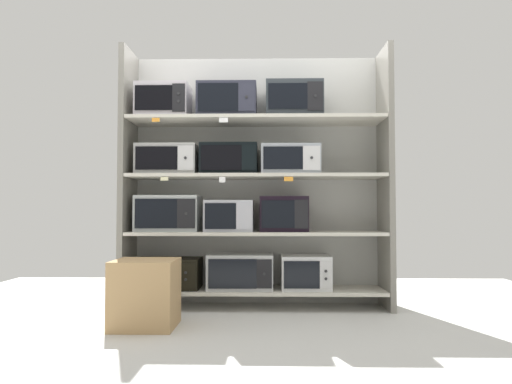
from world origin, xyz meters
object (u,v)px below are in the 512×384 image
object	(u,v)px
microwave_0	(168,273)
microwave_10	(228,102)
microwave_6	(167,160)
microwave_9	(164,102)
microwave_1	(240,271)
shipping_carton	(145,293)
microwave_4	(229,216)
microwave_3	(168,213)
microwave_11	(294,101)
microwave_8	(290,160)
microwave_5	(284,214)
microwave_2	(306,272)
microwave_7	(229,160)

from	to	relation	value
microwave_0	microwave_10	distance (m)	1.63
microwave_0	microwave_6	bearing A→B (deg)	179.72
microwave_0	microwave_9	distance (m)	1.55
microwave_6	microwave_10	distance (m)	0.76
microwave_1	shipping_carton	size ratio (longest dim) A/B	1.16
shipping_carton	microwave_4	bearing A→B (deg)	53.82
microwave_3	microwave_11	xyz separation A→B (m)	(1.14, 0.00, 1.01)
microwave_9	microwave_8	bearing A→B (deg)	-0.01
shipping_carton	microwave_5	bearing A→B (deg)	36.29
microwave_1	microwave_2	world-z (taller)	microwave_1
microwave_8	microwave_11	distance (m)	0.54
microwave_0	microwave_9	size ratio (longest dim) A/B	1.22
microwave_5	microwave_8	world-z (taller)	microwave_8
microwave_0	microwave_8	size ratio (longest dim) A/B	1.10
microwave_9	microwave_3	bearing A→B (deg)	-0.36
microwave_1	microwave_6	xyz separation A→B (m)	(-0.66, 0.00, 1.00)
microwave_0	microwave_8	world-z (taller)	microwave_8
microwave_10	shipping_carton	bearing A→B (deg)	-125.25
microwave_6	microwave_8	xyz separation A→B (m)	(1.11, -0.00, -0.01)
microwave_11	microwave_7	bearing A→B (deg)	-179.97
microwave_4	microwave_6	world-z (taller)	microwave_6
microwave_3	microwave_10	size ratio (longest dim) A/B	1.07
microwave_6	microwave_11	xyz separation A→B (m)	(1.14, 0.00, 0.53)
microwave_4	microwave_6	distance (m)	0.76
shipping_carton	microwave_1	bearing A→B (deg)	49.25
microwave_1	microwave_8	xyz separation A→B (m)	(0.45, 0.00, 0.99)
microwave_2	microwave_7	bearing A→B (deg)	180.00
microwave_2	microwave_4	world-z (taller)	microwave_4
microwave_1	microwave_7	xyz separation A→B (m)	(-0.10, 0.00, 1.00)
microwave_8	microwave_9	distance (m)	1.26
microwave_1	microwave_3	bearing A→B (deg)	179.99
microwave_1	microwave_11	bearing A→B (deg)	0.05
microwave_2	microwave_3	distance (m)	1.34
microwave_10	shipping_carton	distance (m)	1.86
microwave_2	shipping_carton	world-z (taller)	shipping_carton
microwave_5	microwave_9	xyz separation A→B (m)	(-1.09, 0.00, 1.02)
microwave_7	microwave_1	bearing A→B (deg)	-0.07
microwave_5	shipping_carton	xyz separation A→B (m)	(-1.05, -0.77, -0.59)
microwave_9	shipping_carton	bearing A→B (deg)	-87.42
microwave_6	microwave_10	xyz separation A→B (m)	(0.54, -0.00, 0.52)
microwave_5	microwave_8	distance (m)	0.49
microwave_1	shipping_carton	bearing A→B (deg)	-130.75
microwave_1	microwave_9	bearing A→B (deg)	179.97
microwave_6	microwave_8	size ratio (longest dim) A/B	1.04
microwave_7	microwave_11	size ratio (longest dim) A/B	1.01
microwave_9	microwave_11	world-z (taller)	microwave_11
microwave_2	microwave_11	xyz separation A→B (m)	(-0.10, 0.00, 1.54)
microwave_11	shipping_carton	bearing A→B (deg)	-145.99
microwave_0	microwave_3	xyz separation A→B (m)	(-0.01, -0.00, 0.54)
microwave_7	microwave_11	bearing A→B (deg)	0.03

